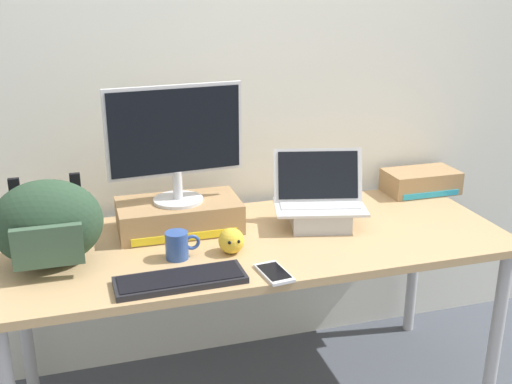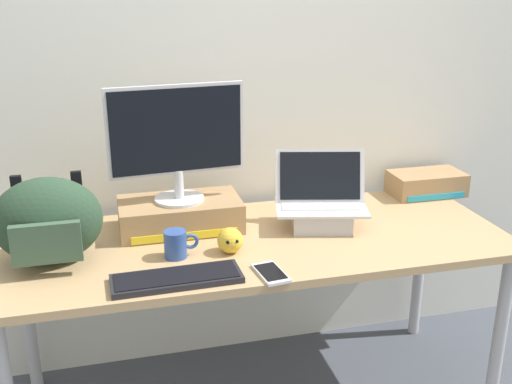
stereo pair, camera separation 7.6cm
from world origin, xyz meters
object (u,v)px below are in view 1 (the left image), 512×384
object	(u,v)px
desktop_monitor	(176,140)
coffee_mug	(178,245)
external_keyboard	(180,280)
plush_toy	(231,241)
messenger_backpack	(48,224)
toner_box_yellow	(179,215)
toner_box_cyan	(421,181)
cell_phone	(274,273)
open_laptop	(319,210)

from	to	relation	value
desktop_monitor	coffee_mug	xyz separation A→B (m)	(-0.05, -0.25, -0.30)
external_keyboard	plush_toy	xyz separation A→B (m)	(0.21, 0.17, 0.03)
desktop_monitor	external_keyboard	distance (m)	0.56
messenger_backpack	desktop_monitor	bearing A→B (deg)	21.06
toner_box_yellow	toner_box_cyan	distance (m)	1.12
desktop_monitor	plush_toy	world-z (taller)	desktop_monitor
desktop_monitor	toner_box_cyan	distance (m)	1.16
desktop_monitor	cell_phone	xyz separation A→B (m)	(0.23, -0.46, -0.35)
external_keyboard	toner_box_cyan	distance (m)	1.31
messenger_backpack	toner_box_cyan	distance (m)	1.60
plush_toy	toner_box_cyan	bearing A→B (deg)	21.49
coffee_mug	cell_phone	bearing A→B (deg)	-37.01
open_laptop	coffee_mug	bearing A→B (deg)	-152.27
toner_box_yellow	external_keyboard	bearing A→B (deg)	-99.42
desktop_monitor	external_keyboard	size ratio (longest dim) A/B	1.22
messenger_backpack	plush_toy	bearing A→B (deg)	-7.89
coffee_mug	plush_toy	world-z (taller)	coffee_mug
plush_toy	toner_box_cyan	xyz separation A→B (m)	(0.97, 0.38, 0.00)
messenger_backpack	coffee_mug	distance (m)	0.43
open_laptop	plush_toy	distance (m)	0.42
coffee_mug	desktop_monitor	bearing A→B (deg)	79.19
toner_box_yellow	plush_toy	world-z (taller)	toner_box_yellow
desktop_monitor	plush_toy	bearing A→B (deg)	-67.25
coffee_mug	messenger_backpack	bearing A→B (deg)	170.15
external_keyboard	cell_phone	world-z (taller)	external_keyboard
desktop_monitor	open_laptop	distance (m)	0.61
messenger_backpack	cell_phone	xyz separation A→B (m)	(0.69, -0.28, -0.14)
external_keyboard	coffee_mug	world-z (taller)	coffee_mug
open_laptop	plush_toy	world-z (taller)	open_laptop
external_keyboard	cell_phone	size ratio (longest dim) A/B	2.54
coffee_mug	toner_box_cyan	bearing A→B (deg)	17.86
cell_phone	plush_toy	world-z (taller)	plush_toy
messenger_backpack	toner_box_cyan	size ratio (longest dim) A/B	1.13
toner_box_yellow	coffee_mug	world-z (taller)	toner_box_yellow
messenger_backpack	coffee_mug	world-z (taller)	messenger_backpack
external_keyboard	plush_toy	size ratio (longest dim) A/B	4.57
coffee_mug	toner_box_cyan	distance (m)	1.22
external_keyboard	cell_phone	xyz separation A→B (m)	(0.30, -0.03, -0.01)
open_laptop	external_keyboard	xyz separation A→B (m)	(-0.60, -0.33, -0.05)
external_keyboard	toner_box_yellow	bearing A→B (deg)	79.18
plush_toy	messenger_backpack	bearing A→B (deg)	172.30
toner_box_yellow	desktop_monitor	size ratio (longest dim) A/B	0.90
messenger_backpack	toner_box_cyan	world-z (taller)	messenger_backpack
open_laptop	cell_phone	xyz separation A→B (m)	(-0.30, -0.35, -0.06)
toner_box_yellow	messenger_backpack	size ratio (longest dim) A/B	1.27
external_keyboard	toner_box_cyan	size ratio (longest dim) A/B	1.30
toner_box_yellow	desktop_monitor	bearing A→B (deg)	-82.87
desktop_monitor	plush_toy	distance (m)	0.43
toner_box_yellow	external_keyboard	world-z (taller)	toner_box_yellow
external_keyboard	coffee_mug	bearing A→B (deg)	81.03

